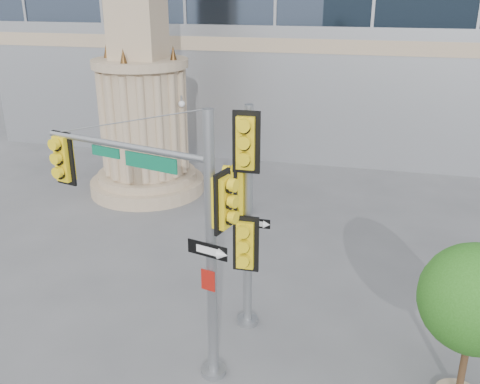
# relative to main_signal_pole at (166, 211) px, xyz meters

# --- Properties ---
(ground) EXTENTS (120.00, 120.00, 0.00)m
(ground) POSITION_rel_main_signal_pole_xyz_m (1.35, 0.36, -3.46)
(ground) COLOR #545456
(ground) RESTS_ON ground
(monument) EXTENTS (4.40, 4.40, 16.60)m
(monument) POSITION_rel_main_signal_pole_xyz_m (-4.65, 9.36, 2.06)
(monument) COLOR tan
(monument) RESTS_ON ground
(main_signal_pole) EXTENTS (4.24, 1.46, 5.58)m
(main_signal_pole) POSITION_rel_main_signal_pole_xyz_m (0.00, 0.00, 0.00)
(main_signal_pole) COLOR slate
(main_signal_pole) RESTS_ON ground
(secondary_signal_pole) EXTENTS (0.91, 0.68, 5.28)m
(secondary_signal_pole) POSITION_rel_main_signal_pole_xyz_m (1.19, 1.54, -0.35)
(secondary_signal_pole) COLOR slate
(secondary_signal_pole) RESTS_ON ground
(street_tree) EXTENTS (2.10, 2.05, 3.28)m
(street_tree) POSITION_rel_main_signal_pole_xyz_m (5.86, 0.26, -1.30)
(street_tree) COLOR tan
(street_tree) RESTS_ON ground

